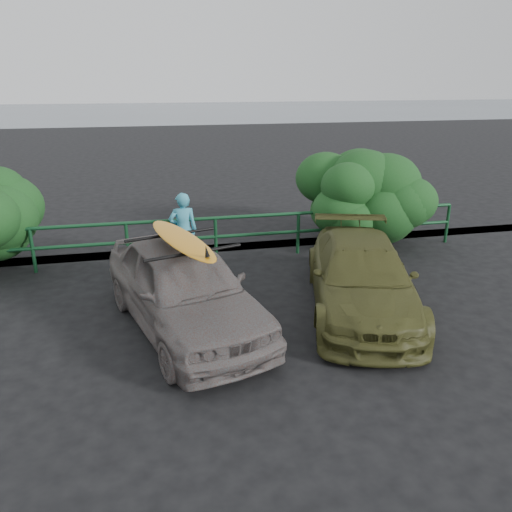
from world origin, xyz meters
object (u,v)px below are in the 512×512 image
(man, at_px, (183,230))
(surfboard, at_px, (181,239))
(olive_vehicle, at_px, (361,277))
(guardrail, at_px, (172,241))
(sedan, at_px, (184,287))

(man, xyz_separation_m, surfboard, (-0.23, -2.93, 0.73))
(man, height_order, surfboard, man)
(olive_vehicle, bearing_deg, surfboard, -163.37)
(guardrail, relative_size, sedan, 3.20)
(sedan, bearing_deg, olive_vehicle, -15.77)
(sedan, bearing_deg, guardrail, 73.94)
(guardrail, xyz_separation_m, man, (0.24, -0.33, 0.33))
(surfboard, bearing_deg, sedan, -16.33)
(guardrail, height_order, man, man)
(olive_vehicle, height_order, surfboard, surfboard)
(sedan, xyz_separation_m, surfboard, (-0.00, 0.00, 0.84))
(guardrail, bearing_deg, man, -54.17)
(sedan, bearing_deg, man, 69.27)
(man, bearing_deg, olive_vehicle, 133.50)
(surfboard, bearing_deg, man, 69.27)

